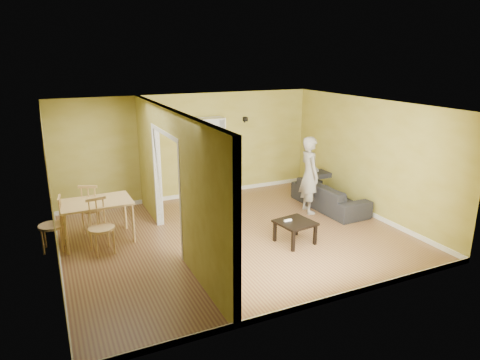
# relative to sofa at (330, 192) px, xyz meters

# --- Properties ---
(room_shell) EXTENTS (6.50, 6.50, 6.50)m
(room_shell) POSITION_rel_sofa_xyz_m (-2.70, -0.58, 0.90)
(room_shell) COLOR olive
(room_shell) RESTS_ON ground
(partition) EXTENTS (0.22, 5.50, 2.60)m
(partition) POSITION_rel_sofa_xyz_m (-3.90, -0.58, 0.90)
(partition) COLOR tan
(partition) RESTS_ON ground
(wall_speaker) EXTENTS (0.10, 0.10, 0.10)m
(wall_speaker) POSITION_rel_sofa_xyz_m (-1.20, 2.11, 1.50)
(wall_speaker) COLOR black
(wall_speaker) RESTS_ON room_shell
(sofa) EXTENTS (2.11, 0.95, 0.79)m
(sofa) POSITION_rel_sofa_xyz_m (0.00, 0.00, 0.00)
(sofa) COLOR black
(sofa) RESTS_ON ground
(person) EXTENTS (0.83, 0.69, 2.07)m
(person) POSITION_rel_sofa_xyz_m (-0.59, -0.00, 0.64)
(person) COLOR slate
(person) RESTS_ON ground
(bookshelf) EXTENTS (0.85, 0.37, 2.02)m
(bookshelf) POSITION_rel_sofa_xyz_m (-2.30, 2.02, 0.61)
(bookshelf) COLOR white
(bookshelf) RESTS_ON ground
(paper_box_navy_a) EXTENTS (0.43, 0.28, 0.22)m
(paper_box_navy_a) POSITION_rel_sofa_xyz_m (-2.29, 1.97, 0.14)
(paper_box_navy_a) COLOR navy
(paper_box_navy_a) RESTS_ON bookshelf
(paper_box_teal) EXTENTS (0.42, 0.27, 0.21)m
(paper_box_teal) POSITION_rel_sofa_xyz_m (-2.32, 1.97, 0.53)
(paper_box_teal) COLOR #146754
(paper_box_teal) RESTS_ON bookshelf
(paper_box_navy_b) EXTENTS (0.41, 0.27, 0.21)m
(paper_box_navy_b) POSITION_rel_sofa_xyz_m (-2.32, 1.97, 0.92)
(paper_box_navy_b) COLOR navy
(paper_box_navy_b) RESTS_ON bookshelf
(paper_box_navy_c) EXTENTS (0.45, 0.29, 0.23)m
(paper_box_navy_c) POSITION_rel_sofa_xyz_m (-2.29, 1.97, 1.16)
(paper_box_navy_c) COLOR #1A1C49
(paper_box_navy_c) RESTS_ON bookshelf
(coffee_table) EXTENTS (0.65, 0.65, 0.44)m
(coffee_table) POSITION_rel_sofa_xyz_m (-1.78, -1.34, -0.03)
(coffee_table) COLOR black
(coffee_table) RESTS_ON ground
(game_controller) EXTENTS (0.16, 0.04, 0.03)m
(game_controller) POSITION_rel_sofa_xyz_m (-1.89, -1.25, 0.06)
(game_controller) COLOR white
(game_controller) RESTS_ON coffee_table
(dining_table) EXTENTS (1.30, 0.87, 0.81)m
(dining_table) POSITION_rel_sofa_xyz_m (-5.19, 0.35, 0.34)
(dining_table) COLOR #EECC7E
(dining_table) RESTS_ON ground
(chair_left) EXTENTS (0.52, 0.52, 1.03)m
(chair_left) POSITION_rel_sofa_xyz_m (-6.01, 0.27, 0.12)
(chair_left) COLOR tan
(chair_left) RESTS_ON ground
(chair_near) EXTENTS (0.55, 0.55, 1.02)m
(chair_near) POSITION_rel_sofa_xyz_m (-5.20, -0.24, 0.11)
(chair_near) COLOR tan
(chair_near) RESTS_ON ground
(chair_far) EXTENTS (0.63, 0.63, 1.05)m
(chair_far) POSITION_rel_sofa_xyz_m (-5.21, 0.87, 0.13)
(chair_far) COLOR tan
(chair_far) RESTS_ON ground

